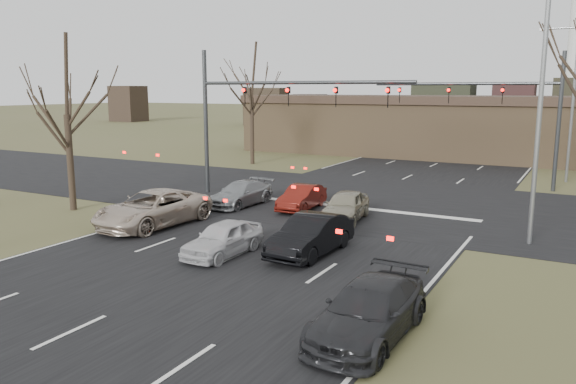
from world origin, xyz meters
name	(u,v)px	position (x,y,z in m)	size (l,w,h in m)	color
ground	(177,284)	(0.00, 0.00, 0.00)	(360.00, 360.00, 0.00)	#4B4D29
road_main	(494,138)	(0.00, 60.00, 0.01)	(14.00, 300.00, 0.02)	black
road_cross	(358,200)	(0.00, 15.00, 0.01)	(200.00, 14.00, 0.02)	black
building	(479,127)	(2.00, 38.00, 2.67)	(42.40, 10.40, 5.30)	#7D6243
mast_arm_near	(255,104)	(-5.23, 13.00, 5.07)	(12.12, 0.24, 8.00)	#383A3D
mast_arm_far	(508,104)	(6.18, 23.00, 5.02)	(11.12, 0.24, 8.00)	#383A3D
streetlight_right_near	(536,97)	(8.82, 10.00, 5.59)	(2.34, 0.25, 10.00)	gray
streetlight_right_far	(571,94)	(9.32, 27.00, 5.59)	(2.34, 0.25, 10.00)	gray
tree_left_near	(64,74)	(-11.50, 6.00, 6.57)	(5.10, 5.10, 8.50)	black
tree_left_far	(251,70)	(-13.00, 25.00, 7.34)	(5.70, 5.70, 9.50)	black
car_silver_suv	(153,209)	(-5.71, 5.32, 0.77)	(2.56, 5.55, 1.54)	#C2B09D
car_white_sedan	(223,238)	(-0.50, 3.17, 0.62)	(1.47, 3.64, 1.24)	silver
car_black_hatch	(311,235)	(2.21, 4.80, 0.71)	(1.50, 4.31, 1.42)	black
car_charcoal_sedan	(369,311)	(6.48, -0.71, 0.66)	(1.84, 4.53, 1.31)	black
car_grey_ahead	(241,194)	(-4.78, 10.82, 0.61)	(1.71, 4.22, 1.22)	gray
car_red_ahead	(302,197)	(-1.59, 11.45, 0.60)	(1.28, 3.67, 1.21)	#5C130D
car_silver_ahead	(345,206)	(1.22, 10.30, 0.67)	(1.59, 3.95, 1.35)	gray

